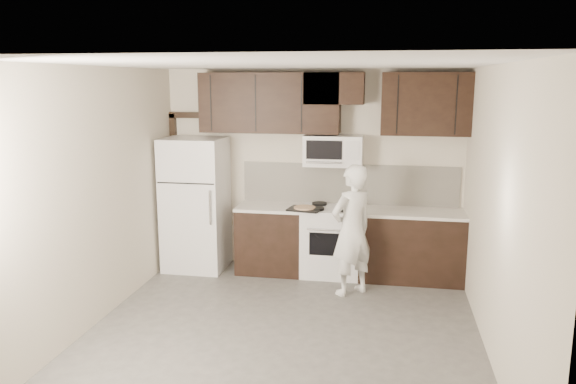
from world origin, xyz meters
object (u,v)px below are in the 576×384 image
(stove, at_px, (331,241))
(refrigerator, at_px, (196,204))
(microwave, at_px, (333,151))
(person, at_px, (352,230))

(stove, distance_m, refrigerator, 1.90)
(microwave, xyz_separation_m, refrigerator, (-1.85, -0.17, -0.75))
(microwave, bearing_deg, refrigerator, -174.85)
(stove, xyz_separation_m, microwave, (-0.00, 0.12, 1.19))
(stove, relative_size, refrigerator, 0.52)
(stove, bearing_deg, person, -64.45)
(stove, height_order, person, person)
(stove, xyz_separation_m, person, (0.31, -0.65, 0.34))
(microwave, distance_m, refrigerator, 2.00)
(microwave, bearing_deg, person, -67.94)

